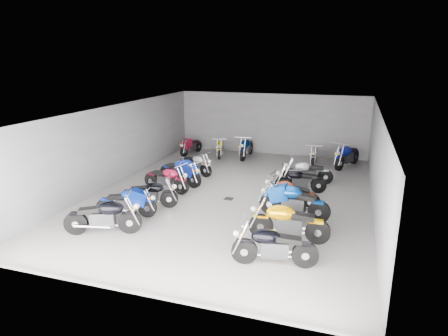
{
  "coord_description": "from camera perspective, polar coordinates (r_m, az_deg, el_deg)",
  "views": [
    {
      "loc": [
        4.13,
        -13.72,
        5.07
      ],
      "look_at": [
        -0.37,
        0.06,
        1.0
      ],
      "focal_mm": 32.0,
      "sensor_mm": 36.0,
      "label": 1
    }
  ],
  "objects": [
    {
      "name": "ground",
      "position": [
        15.2,
        1.25,
        -3.8
      ],
      "size": [
        14.0,
        14.0,
        0.0
      ],
      "primitive_type": "plane",
      "color": "gray",
      "rests_on": "ground"
    },
    {
      "name": "wall_back",
      "position": [
        21.41,
        6.76,
        6.24
      ],
      "size": [
        10.0,
        0.1,
        3.2
      ],
      "primitive_type": "cube",
      "color": "gray",
      "rests_on": "ground"
    },
    {
      "name": "wall_left",
      "position": [
        16.85,
        -15.24,
        3.24
      ],
      "size": [
        0.1,
        14.0,
        3.2
      ],
      "primitive_type": "cube",
      "color": "gray",
      "rests_on": "ground"
    },
    {
      "name": "wall_right",
      "position": [
        14.18,
        21.01,
        0.46
      ],
      "size": [
        0.1,
        14.0,
        3.2
      ],
      "primitive_type": "cube",
      "color": "gray",
      "rests_on": "ground"
    },
    {
      "name": "ceiling",
      "position": [
        14.45,
        1.33,
        8.32
      ],
      "size": [
        10.0,
        14.0,
        0.04
      ],
      "primitive_type": "cube",
      "color": "black",
      "rests_on": "wall_back"
    },
    {
      "name": "drain_grate",
      "position": [
        14.75,
        0.69,
        -4.4
      ],
      "size": [
        0.32,
        0.32,
        0.01
      ],
      "primitive_type": "cube",
      "color": "black",
      "rests_on": "ground"
    },
    {
      "name": "motorcycle_left_a",
      "position": [
        12.28,
        -16.82,
        -6.65
      ],
      "size": [
        2.16,
        0.95,
        0.99
      ],
      "rotation": [
        0.0,
        0.0,
        -1.2
      ],
      "color": "black",
      "rests_on": "ground"
    },
    {
      "name": "motorcycle_left_b",
      "position": [
        13.4,
        -13.67,
        -4.81
      ],
      "size": [
        1.98,
        0.6,
        0.88
      ],
      "rotation": [
        0.0,
        0.0,
        -1.34
      ],
      "color": "black",
      "rests_on": "ground"
    },
    {
      "name": "motorcycle_left_c",
      "position": [
        14.02,
        -10.62,
        -3.65
      ],
      "size": [
        2.0,
        0.73,
        0.9
      ],
      "rotation": [
        0.0,
        0.0,
        -1.28
      ],
      "color": "black",
      "rests_on": "ground"
    },
    {
      "name": "motorcycle_left_d",
      "position": [
        15.57,
        -8.21,
        -1.54
      ],
      "size": [
        2.06,
        0.62,
        0.92
      ],
      "rotation": [
        0.0,
        0.0,
        -1.79
      ],
      "color": "black",
      "rests_on": "ground"
    },
    {
      "name": "motorcycle_left_e",
      "position": [
        16.33,
        -6.25,
        -0.56
      ],
      "size": [
        2.12,
        0.89,
        0.97
      ],
      "rotation": [
        0.0,
        0.0,
        -1.92
      ],
      "color": "black",
      "rests_on": "ground"
    },
    {
      "name": "motorcycle_left_f",
      "position": [
        17.71,
        -4.13,
        0.59
      ],
      "size": [
        1.85,
        0.89,
        0.86
      ],
      "rotation": [
        0.0,
        0.0,
        -1.97
      ],
      "color": "black",
      "rests_on": "ground"
    },
    {
      "name": "motorcycle_right_a",
      "position": [
        10.17,
        7.09,
        -11.0
      ],
      "size": [
        2.17,
        0.58,
        0.96
      ],
      "rotation": [
        0.0,
        0.0,
        1.75
      ],
      "color": "black",
      "rests_on": "ground"
    },
    {
      "name": "motorcycle_right_b",
      "position": [
        11.5,
        9.13,
        -7.64
      ],
      "size": [
        2.31,
        0.48,
        1.01
      ],
      "rotation": [
        0.0,
        0.0,
        1.63
      ],
      "color": "black",
      "rests_on": "ground"
    },
    {
      "name": "motorcycle_right_c",
      "position": [
        13.06,
        9.86,
        -4.76
      ],
      "size": [
        2.33,
        0.55,
        1.03
      ],
      "rotation": [
        0.0,
        0.0,
        1.44
      ],
      "color": "black",
      "rests_on": "ground"
    },
    {
      "name": "motorcycle_right_d",
      "position": [
        14.0,
        9.48,
        -3.61
      ],
      "size": [
        2.04,
        0.6,
        0.91
      ],
      "rotation": [
        0.0,
        0.0,
        1.36
      ],
      "color": "black",
      "rests_on": "ground"
    },
    {
      "name": "motorcycle_right_e",
      "position": [
        15.59,
        10.78,
        -1.75
      ],
      "size": [
        1.95,
        0.57,
        0.87
      ],
      "rotation": [
        0.0,
        0.0,
        1.78
      ],
      "color": "black",
      "rests_on": "ground"
    },
    {
      "name": "motorcycle_right_f",
      "position": [
        16.69,
        11.81,
        -0.58
      ],
      "size": [
        2.03,
        0.62,
        0.9
      ],
      "rotation": [
        0.0,
        0.0,
        1.8
      ],
      "color": "black",
      "rests_on": "ground"
    },
    {
      "name": "motorcycle_back_a",
      "position": [
        21.38,
        -4.75,
        3.16
      ],
      "size": [
        0.53,
        1.89,
        0.84
      ],
      "rotation": [
        0.0,
        0.0,
        2.95
      ],
      "color": "black",
      "rests_on": "ground"
    },
    {
      "name": "motorcycle_back_b",
      "position": [
        20.84,
        -0.53,
        2.93
      ],
      "size": [
        0.61,
        1.93,
        0.86
      ],
      "rotation": [
        0.0,
        0.0,
        3.38
      ],
      "color": "black",
      "rests_on": "ground"
    },
    {
      "name": "motorcycle_back_c",
      "position": [
        20.58,
        3.22,
        2.93
      ],
      "size": [
        0.44,
        2.23,
        0.98
      ],
      "rotation": [
        0.0,
        0.0,
        3.16
      ],
      "color": "black",
      "rests_on": "ground"
    },
    {
      "name": "motorcycle_back_e",
      "position": [
        19.77,
        12.75,
        1.85
      ],
      "size": [
        0.4,
        1.98,
        0.87
      ],
      "rotation": [
        0.0,
        0.0,
        3.18
      ],
      "color": "black",
      "rests_on": "ground"
    },
    {
      "name": "motorcycle_back_f",
      "position": [
        19.63,
        17.17,
        1.69
      ],
      "size": [
        1.05,
        2.21,
        1.03
      ],
      "rotation": [
        0.0,
        0.0,
        2.74
      ],
      "color": "black",
      "rests_on": "ground"
    }
  ]
}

